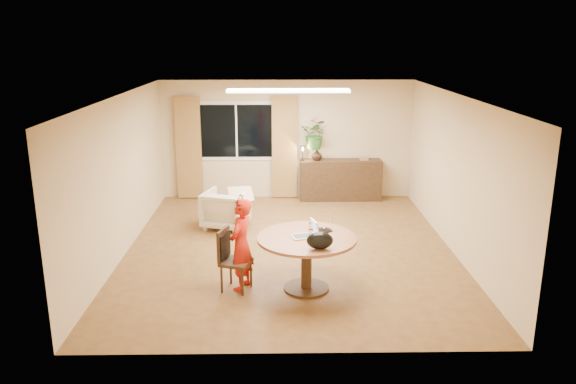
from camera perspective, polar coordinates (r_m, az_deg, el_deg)
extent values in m
plane|color=brown|center=(9.62, 0.15, -5.83)|extent=(6.50, 6.50, 0.00)
plane|color=white|center=(9.00, 0.16, 9.76)|extent=(6.50, 6.50, 0.00)
plane|color=beige|center=(12.41, -0.13, 5.32)|extent=(5.50, 0.00, 5.50)
plane|color=beige|center=(9.58, -16.53, 1.57)|extent=(0.00, 6.50, 6.50)
plane|color=beige|center=(9.68, 16.67, 1.70)|extent=(0.00, 6.50, 6.50)
cube|color=white|center=(12.39, -5.25, 6.18)|extent=(1.70, 0.02, 1.30)
cube|color=black|center=(12.38, -5.26, 6.18)|extent=(1.55, 0.01, 1.15)
cube|color=white|center=(12.38, -5.26, 6.17)|extent=(0.04, 0.01, 1.15)
cube|color=brown|center=(12.50, -10.06, 4.44)|extent=(0.55, 0.08, 2.25)
cube|color=brown|center=(12.34, -0.36, 4.54)|extent=(0.55, 0.08, 2.25)
cube|color=white|center=(10.20, 0.03, 10.26)|extent=(2.20, 0.35, 0.05)
cylinder|color=brown|center=(7.89, 1.91, -4.73)|extent=(1.40, 1.40, 0.04)
cylinder|color=black|center=(8.04, 1.88, -7.39)|extent=(0.15, 0.15, 0.76)
cylinder|color=black|center=(8.19, 1.86, -9.72)|extent=(0.65, 0.65, 0.03)
imported|color=red|center=(7.99, -4.78, -5.33)|extent=(0.57, 0.47, 1.34)
imported|color=beige|center=(10.65, -6.33, -1.73)|extent=(0.96, 0.98, 0.72)
cube|color=black|center=(12.43, 5.34, 1.24)|extent=(1.78, 0.44, 0.89)
imported|color=black|center=(12.25, 2.94, 3.81)|extent=(0.25, 0.25, 0.25)
imported|color=#246024|center=(12.17, 2.81, 5.91)|extent=(0.73, 0.69, 0.66)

